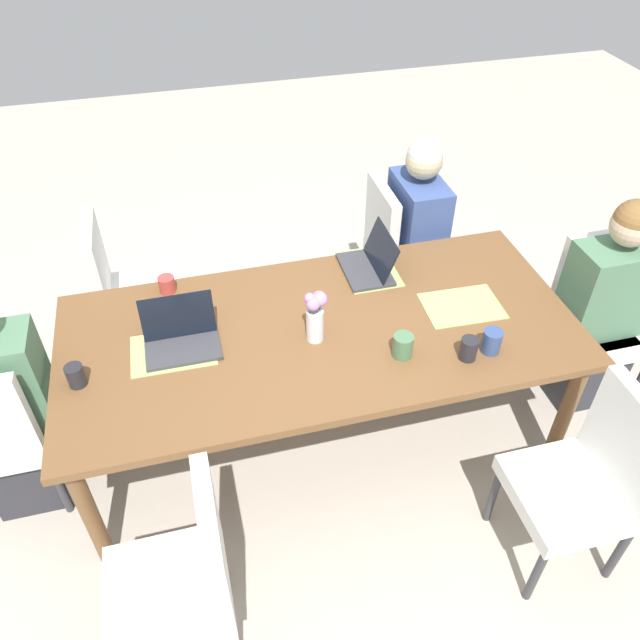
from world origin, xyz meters
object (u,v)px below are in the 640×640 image
(dining_table, at_px, (320,339))
(chair_head_left_left_mid, at_px, (598,309))
(person_head_right_left_near, at_px, (9,412))
(coffee_mug_centre_left, at_px, (167,284))
(coffee_mug_far_left, at_px, (492,341))
(laptop_near_left_far, at_px, (370,264))
(chair_far_right_mid, at_px, (186,578))
(flower_vase, at_px, (316,312))
(person_near_left_far, at_px, (414,246))
(chair_far_right_near, at_px, (590,476))
(chair_near_left_far, at_px, (398,246))
(coffee_mug_near_right, at_px, (403,346))
(coffee_mug_near_left, at_px, (76,376))
(chair_near_right_far, at_px, (126,286))
(laptop_head_right_left_near, at_px, (181,338))
(coffee_mug_centre_right, at_px, (469,349))
(person_head_left_left_mid, at_px, (597,316))

(dining_table, distance_m, chair_head_left_left_mid, 1.53)
(person_head_right_left_near, bearing_deg, coffee_mug_centre_left, -151.50)
(coffee_mug_far_left, bearing_deg, laptop_near_left_far, -64.47)
(chair_far_right_mid, bearing_deg, flower_vase, -129.40)
(chair_head_left_left_mid, bearing_deg, person_near_left_far, -45.52)
(chair_far_right_near, xyz_separation_m, coffee_mug_centre_left, (1.53, -1.32, 0.28))
(chair_near_left_far, xyz_separation_m, flower_vase, (0.74, 0.91, 0.39))
(laptop_near_left_far, bearing_deg, coffee_mug_centre_left, -4.97)
(coffee_mug_near_right, relative_size, coffee_mug_centre_left, 1.31)
(chair_head_left_left_mid, distance_m, coffee_mug_near_left, 2.58)
(dining_table, bearing_deg, chair_far_right_mid, 51.18)
(chair_near_right_far, height_order, laptop_head_right_left_near, laptop_head_right_left_near)
(chair_near_right_far, bearing_deg, chair_far_right_near, 135.66)
(chair_near_right_far, height_order, laptop_near_left_far, laptop_near_left_far)
(dining_table, xyz_separation_m, coffee_mug_near_left, (1.04, 0.08, 0.11))
(person_head_right_left_near, bearing_deg, coffee_mug_far_left, 170.05)
(chair_far_right_near, relative_size, flower_vase, 3.43)
(chair_near_left_far, bearing_deg, person_head_right_left_near, 21.25)
(person_head_right_left_near, height_order, coffee_mug_far_left, person_head_right_left_near)
(chair_far_right_near, relative_size, coffee_mug_near_left, 9.17)
(coffee_mug_near_right, bearing_deg, flower_vase, -29.83)
(chair_head_left_left_mid, height_order, laptop_near_left_far, laptop_near_left_far)
(chair_far_right_near, relative_size, laptop_near_left_far, 2.81)
(chair_near_right_far, bearing_deg, chair_far_right_mid, 95.43)
(person_head_right_left_near, height_order, laptop_head_right_left_near, person_head_right_left_near)
(chair_far_right_mid, height_order, coffee_mug_near_left, chair_far_right_mid)
(coffee_mug_near_left, bearing_deg, person_near_left_far, -154.31)
(laptop_near_left_far, bearing_deg, chair_head_left_left_mid, 164.65)
(person_near_left_far, xyz_separation_m, laptop_near_left_far, (0.43, 0.43, 0.25))
(flower_vase, height_order, coffee_mug_near_right, flower_vase)
(chair_far_right_mid, bearing_deg, coffee_mug_centre_right, -156.65)
(person_near_left_far, height_order, flower_vase, person_near_left_far)
(laptop_near_left_far, bearing_deg, person_head_right_left_near, 10.38)
(flower_vase, bearing_deg, dining_table, -119.98)
(chair_near_left_far, relative_size, coffee_mug_centre_right, 8.75)
(person_head_left_left_mid, height_order, chair_far_right_mid, person_head_left_left_mid)
(person_head_right_left_near, xyz_separation_m, chair_far_right_near, (-2.28, 0.91, -0.03))
(person_head_right_left_near, bearing_deg, coffee_mug_near_right, 170.17)
(coffee_mug_near_left, height_order, coffee_mug_near_right, coffee_mug_near_right)
(coffee_mug_near_left, distance_m, coffee_mug_centre_left, 0.66)
(chair_head_left_left_mid, height_order, flower_vase, flower_vase)
(person_head_right_left_near, height_order, laptop_near_left_far, person_head_right_left_near)
(dining_table, bearing_deg, coffee_mug_centre_left, -34.68)
(chair_near_left_far, xyz_separation_m, coffee_mug_centre_left, (1.35, 0.41, 0.28))
(chair_near_right_far, bearing_deg, flower_vase, 132.63)
(person_near_left_far, xyz_separation_m, laptop_head_right_left_near, (1.39, 0.75, 0.25))
(flower_vase, relative_size, coffee_mug_near_right, 2.46)
(person_near_left_far, xyz_separation_m, coffee_mug_centre_left, (1.42, 0.35, 0.25))
(coffee_mug_centre_left, bearing_deg, coffee_mug_near_right, 143.47)
(dining_table, relative_size, coffee_mug_near_left, 23.61)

